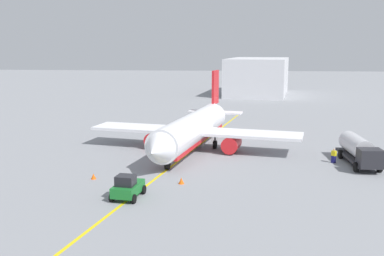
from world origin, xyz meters
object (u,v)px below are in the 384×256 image
Objects in this scene: refueling_worker at (334,156)px; safety_cone_nose at (181,181)px; safety_cone_wingtip at (94,176)px; fuel_tanker at (359,150)px; airplane at (193,129)px; pushback_tug at (128,187)px.

refueling_worker is 19.37m from safety_cone_nose.
safety_cone_nose is at bearing 85.21° from safety_cone_wingtip.
refueling_worker is (-0.41, -2.66, -0.89)m from fuel_tanker.
airplane is 17.40× the size of refueling_worker.
fuel_tanker is at bearing 120.03° from pushback_tug.
safety_cone_nose is (9.19, -19.48, -1.40)m from fuel_tanker.
airplane is 19.85m from pushback_tug.
safety_cone_wingtip is (8.42, -28.63, -1.42)m from fuel_tanker.
safety_cone_nose is at bearing -60.29° from refueling_worker.
airplane reaches higher than refueling_worker.
airplane reaches higher than fuel_tanker.
safety_cone_wingtip is at bearing -32.77° from airplane.
fuel_tanker is 5.64× the size of refueling_worker.
airplane is at bearing 167.81° from pushback_tug.
safety_cone_nose is (-4.57, 4.31, -0.69)m from pushback_tug.
pushback_tug is at bearing -56.17° from refueling_worker.
refueling_worker is 2.93× the size of safety_cone_wingtip.
refueling_worker reaches higher than safety_cone_wingtip.
refueling_worker is (5.17, 16.95, -1.90)m from airplane.
pushback_tug is at bearing 42.19° from safety_cone_wingtip.
pushback_tug is at bearing -12.19° from airplane.
fuel_tanker is at bearing 81.31° from refueling_worker.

